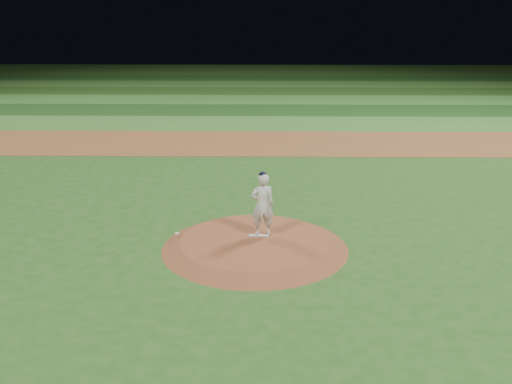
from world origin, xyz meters
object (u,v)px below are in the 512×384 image
pitching_rubber (259,236)px  rosin_bag (177,233)px  pitchers_mound (255,244)px  pitcher_on_mound (262,205)px

pitching_rubber → rosin_bag: 2.48m
pitchers_mound → pitcher_on_mound: 1.19m
pitching_rubber → pitchers_mound: bearing=-109.2°
pitchers_mound → pitching_rubber: (0.11, 0.31, 0.14)m
pitchers_mound → pitcher_on_mound: bearing=60.3°
pitchers_mound → pitcher_on_mound: (0.22, 0.38, 1.10)m
rosin_bag → pitching_rubber: bearing=-1.7°
pitching_rubber → pitcher_on_mound: size_ratio=0.30×
pitching_rubber → rosin_bag: (-2.48, 0.07, 0.02)m
pitcher_on_mound → pitching_rubber: bearing=-145.9°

